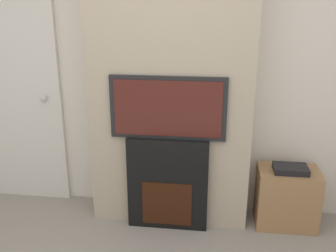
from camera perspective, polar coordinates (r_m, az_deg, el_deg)
The scene contains 6 objects.
wall_back at distance 3.12m, azimuth 0.93°, elevation 10.69°, with size 6.00×0.06×2.70m.
chimney_breast at distance 2.92m, azimuth 0.46°, elevation 10.15°, with size 1.27×0.35×2.70m.
fireplace at distance 3.05m, azimuth -0.00°, elevation -8.68°, with size 0.64×0.15×0.77m.
television at distance 2.82m, azimuth -0.01°, elevation 2.80°, with size 0.88×0.07×0.49m.
media_stand at distance 3.27m, azimuth 17.62°, elevation -10.17°, with size 0.48×0.33×0.54m.
entry_door at distance 3.60m, azimuth -23.00°, elevation 4.84°, with size 0.95×0.09×2.03m.
Camera 1 is at (0.35, -1.04, 1.77)m, focal length 40.00 mm.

